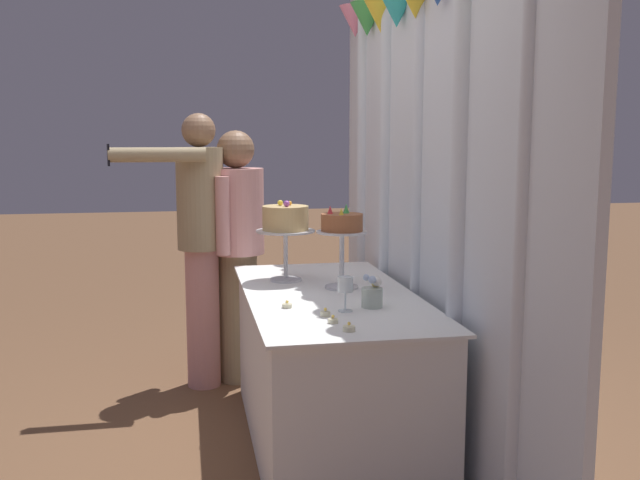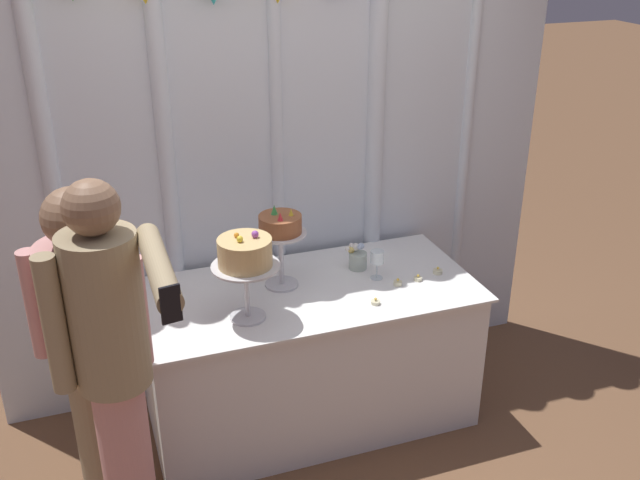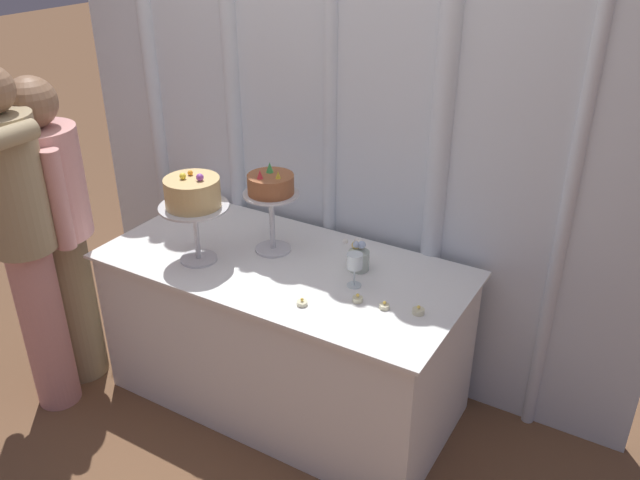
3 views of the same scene
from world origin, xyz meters
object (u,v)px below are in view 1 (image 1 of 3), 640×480
Objects in this scene: tealight_far_right at (349,328)px; guest_man_dark_suit at (199,234)px; tealight_near_left at (325,314)px; tealight_near_right at (332,321)px; wine_glass at (345,286)px; cake_table at (329,369)px; cake_display_nearleft at (285,222)px; guest_man_pink_jacket at (237,246)px; flower_vase at (372,294)px; cake_display_nearright at (342,229)px; tealight_far_left at (287,306)px.

guest_man_dark_suit is at bearing -161.84° from tealight_far_right.
tealight_near_left is 1.04× the size of tealight_near_right.
wine_glass is 0.24m from tealight_near_right.
tealight_far_right is (0.70, -0.06, 0.40)m from cake_table.
cake_display_nearleft is 0.26× the size of guest_man_dark_suit.
wine_glass is 3.57× the size of tealight_near_left.
tealight_near_left is at bearing 10.20° from guest_man_pink_jacket.
tealight_far_right is (0.38, -0.20, -0.05)m from flower_vase.
flower_vase is at bearing 135.55° from tealight_near_right.
guest_man_pink_jacket reaches higher than tealight_near_left.
tealight_near_left is 0.87× the size of tealight_far_right.
guest_man_pink_jacket reaches higher than cake_table.
cake_display_nearright is at bearing 164.25° from tealight_near_right.
cake_table is 0.54m from tealight_far_left.
guest_man_pink_jacket is (-1.31, -0.13, 0.08)m from tealight_far_left.
cake_display_nearleft is at bearing -167.23° from wine_glass.
tealight_near_left is at bearing 19.46° from guest_man_dark_suit.
wine_glass reaches higher than tealight_near_left.
cake_display_nearright is 8.67× the size of tealight_far_right.
cake_display_nearleft reaches higher than cake_display_nearright.
tealight_far_right is (0.13, 0.04, 0.00)m from tealight_near_right.
flower_vase is 0.43m from tealight_far_right.
guest_man_dark_suit reaches higher than cake_display_nearright.
cake_display_nearright is 2.78× the size of wine_glass.
tealight_near_left is at bearing 37.39° from tealight_far_left.
cake_table is at bearing 174.84° from tealight_far_right.
flower_vase is 0.28m from tealight_near_left.
tealight_near_right is (0.24, -0.24, -0.05)m from flower_vase.
tealight_far_right is at bearing 18.16° from guest_man_dark_suit.
cake_display_nearleft is 0.69m from tealight_far_left.
tealight_far_left is 0.93× the size of tealight_far_right.
tealight_far_left is at bearing -7.46° from cake_display_nearleft.
guest_man_pink_jacket is (-1.61, -0.27, 0.08)m from tealight_near_right.
wine_glass is 3.71× the size of tealight_near_right.
guest_man_dark_suit is (-0.63, -0.44, -0.14)m from cake_display_nearleft.
flower_vase is at bearing 20.44° from guest_man_pink_jacket.
flower_vase is 3.33× the size of tealight_far_left.
wine_glass is 0.16m from tealight_near_left.
cake_table is 11.07× the size of flower_vase.
guest_man_pink_jacket is 0.94× the size of guest_man_dark_suit.
flower_vase is 1.46m from guest_man_pink_jacket.
tealight_near_left is (0.18, 0.14, 0.00)m from tealight_far_left.
tealight_near_right is 0.02× the size of guest_man_dark_suit.
guest_man_dark_suit is at bearing -141.24° from cake_display_nearright.
cake_display_nearright is 0.66m from tealight_near_left.
guest_man_dark_suit is at bearing -161.79° from tealight_near_right.
guest_man_pink_jacket is (-0.70, -0.21, -0.23)m from cake_display_nearleft.
tealight_far_right is at bearing 5.79° from cake_display_nearleft.
tealight_near_left is (0.44, -0.11, 0.40)m from cake_table.
guest_man_dark_suit reaches higher than flower_vase.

